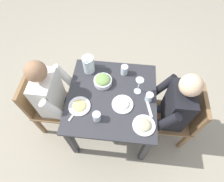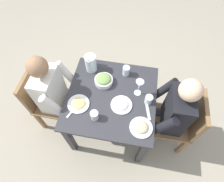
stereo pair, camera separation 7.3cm
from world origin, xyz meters
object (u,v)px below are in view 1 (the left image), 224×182
(dining_table, at_px, (112,102))
(diner_near, at_px, (166,108))
(diner_far, at_px, (59,98))
(plate_yoghurt, at_px, (123,104))
(water_pitcher, at_px, (89,64))
(chair_near, at_px, (182,116))
(water_glass_near_right, at_px, (124,70))
(plate_beans, at_px, (144,125))
(chair_far, at_px, (44,103))
(salad_bowl, at_px, (103,81))
(water_glass_near_left, at_px, (97,116))
(plate_fries, at_px, (79,106))
(water_glass_center, at_px, (149,97))
(wine_glass, at_px, (139,83))

(dining_table, bearing_deg, diner_near, -93.06)
(diner_near, height_order, diner_far, same)
(plate_yoghurt, bearing_deg, water_pitcher, 45.19)
(chair_near, relative_size, water_glass_near_right, 8.00)
(dining_table, height_order, plate_beans, plate_beans)
(chair_far, xyz_separation_m, diner_near, (-0.01, -1.31, 0.15))
(diner_far, relative_size, plate_yoghurt, 5.63)
(salad_bowl, relative_size, plate_beans, 0.90)
(water_glass_near_right, bearing_deg, plate_yoghurt, -178.30)
(chair_far, bearing_deg, plate_beans, -103.23)
(chair_near, xyz_separation_m, water_glass_near_right, (0.33, 0.65, 0.29))
(chair_far, xyz_separation_m, water_glass_near_left, (-0.23, -0.65, 0.29))
(diner_near, distance_m, plate_yoghurt, 0.46)
(water_pitcher, distance_m, water_glass_near_right, 0.37)
(chair_far, distance_m, salad_bowl, 0.73)
(chair_near, bearing_deg, water_pitcher, 72.28)
(chair_far, relative_size, salad_bowl, 4.63)
(plate_fries, xyz_separation_m, water_glass_center, (0.15, -0.65, 0.03))
(chair_near, distance_m, plate_fries, 1.08)
(salad_bowl, relative_size, wine_glass, 0.94)
(salad_bowl, bearing_deg, dining_table, -144.17)
(water_glass_near_left, bearing_deg, diner_near, -71.45)
(water_glass_near_right, relative_size, wine_glass, 0.55)
(plate_fries, relative_size, water_glass_center, 2.31)
(water_pitcher, xyz_separation_m, salad_bowl, (-0.15, -0.17, -0.05))
(chair_far, height_order, water_glass_center, chair_far)
(plate_beans, height_order, water_glass_center, water_glass_center)
(plate_yoghurt, bearing_deg, chair_near, -85.28)
(water_glass_center, bearing_deg, salad_bowl, 72.73)
(chair_near, bearing_deg, salad_bowl, 78.35)
(chair_near, xyz_separation_m, water_glass_near_left, (-0.22, 0.86, 0.29))
(diner_near, bearing_deg, plate_yoghurt, 96.89)
(plate_yoghurt, xyz_separation_m, water_glass_near_left, (-0.17, 0.22, 0.03))
(chair_far, distance_m, plate_beans, 1.13)
(chair_far, relative_size, water_glass_near_left, 9.26)
(salad_bowl, height_order, water_glass_near_right, water_glass_near_right)
(dining_table, bearing_deg, water_glass_center, -89.38)
(water_pitcher, distance_m, water_glass_near_left, 0.58)
(dining_table, distance_m, water_pitcher, 0.46)
(chair_near, relative_size, wine_glass, 4.37)
(diner_far, relative_size, salad_bowl, 6.23)
(chair_near, distance_m, water_pitcher, 1.13)
(diner_near, distance_m, plate_beans, 0.36)
(diner_near, bearing_deg, plate_fries, 97.83)
(diner_near, xyz_separation_m, plate_fries, (-0.12, 0.84, 0.11))
(dining_table, relative_size, water_glass_near_left, 9.46)
(plate_yoghurt, height_order, water_glass_near_left, water_glass_near_left)
(wine_glass, bearing_deg, plate_fries, 112.88)
(diner_far, bearing_deg, salad_bowl, -69.01)
(chair_far, relative_size, plate_yoghurt, 4.19)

